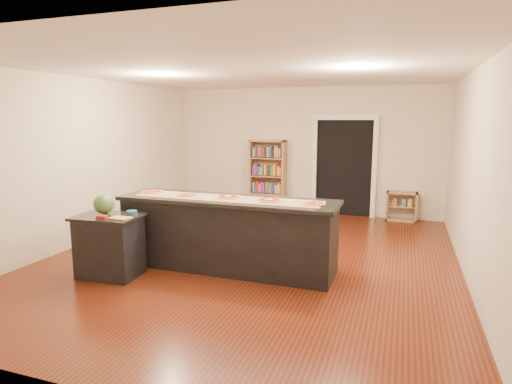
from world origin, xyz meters
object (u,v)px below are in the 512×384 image
(low_shelf, at_px, (401,206))
(watermelon, at_px, (104,204))
(side_counter, at_px, (110,245))
(bookshelf, at_px, (268,176))
(waste_bin, at_px, (294,208))
(kitchen_island, at_px, (227,233))

(low_shelf, xyz_separation_m, watermelon, (-3.81, -4.59, 0.67))
(side_counter, distance_m, bookshelf, 4.71)
(bookshelf, xyz_separation_m, waste_bin, (0.68, -0.20, -0.67))
(kitchen_island, xyz_separation_m, watermelon, (-1.50, -0.72, 0.46))
(bookshelf, relative_size, watermelon, 6.00)
(low_shelf, distance_m, waste_bin, 2.27)
(kitchen_island, relative_size, low_shelf, 5.03)
(side_counter, xyz_separation_m, waste_bin, (1.45, 4.44, -0.28))
(low_shelf, bearing_deg, side_counter, -128.58)
(bookshelf, height_order, waste_bin, bookshelf)
(side_counter, height_order, watermelon, watermelon)
(kitchen_island, bearing_deg, side_counter, -150.38)
(watermelon, bearing_deg, bookshelf, 79.19)
(bookshelf, bearing_deg, watermelon, -100.81)
(side_counter, relative_size, low_shelf, 1.38)
(side_counter, xyz_separation_m, watermelon, (-0.10, 0.06, 0.55))
(kitchen_island, height_order, side_counter, kitchen_island)
(side_counter, bearing_deg, low_shelf, 47.39)
(watermelon, bearing_deg, side_counter, -30.18)
(bookshelf, bearing_deg, kitchen_island, -80.72)
(bookshelf, distance_m, low_shelf, 2.98)
(kitchen_island, xyz_separation_m, bookshelf, (-0.63, 3.85, 0.30))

